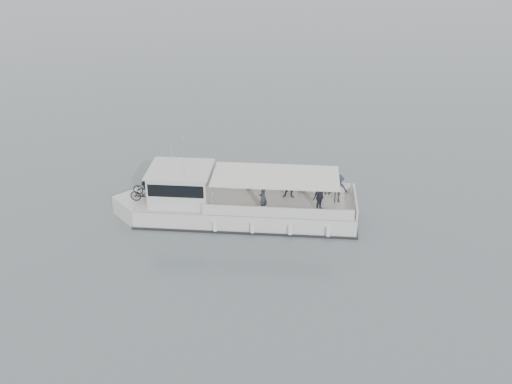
{
  "coord_description": "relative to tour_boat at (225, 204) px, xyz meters",
  "views": [
    {
      "loc": [
        -3.14,
        -22.04,
        14.82
      ],
      "look_at": [
        -5.4,
        3.12,
        1.6
      ],
      "focal_mm": 40.0,
      "sensor_mm": 36.0,
      "label": 1
    }
  ],
  "objects": [
    {
      "name": "ground",
      "position": [
        7.0,
        -3.12,
        -0.86
      ],
      "size": [
        1400.0,
        1400.0,
        0.0
      ],
      "primitive_type": "plane",
      "color": "#515C5F",
      "rests_on": "ground"
    },
    {
      "name": "tour_boat",
      "position": [
        0.0,
        0.0,
        0.0
      ],
      "size": [
        12.58,
        3.27,
        5.27
      ],
      "rotation": [
        0.0,
        0.0,
        0.0
      ],
      "color": "silver",
      "rests_on": "ground"
    }
  ]
}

